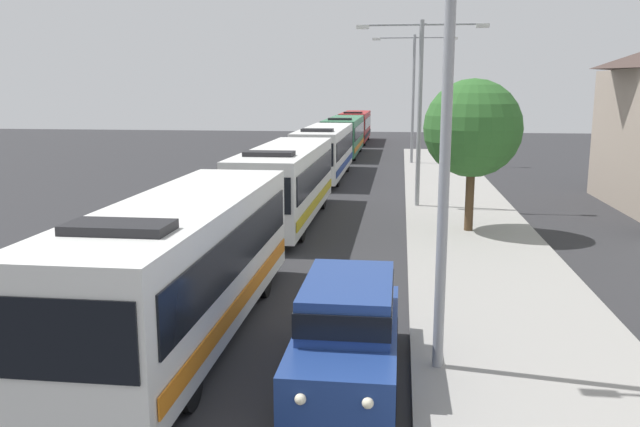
{
  "coord_description": "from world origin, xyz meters",
  "views": [
    {
      "loc": [
        3.3,
        -2.7,
        5.38
      ],
      "look_at": [
        1.02,
        15.58,
        1.82
      ],
      "focal_mm": 36.27,
      "sensor_mm": 36.0,
      "label": 1
    }
  ],
  "objects_px": {
    "bus_lead": "(185,262)",
    "white_suv": "(348,326)",
    "streetlamp_far": "(413,86)",
    "streetlamp_mid": "(420,94)",
    "roadside_tree": "(473,129)",
    "bus_second_in_line": "(286,181)",
    "bus_middle": "(325,150)",
    "bus_fourth_in_line": "(344,135)",
    "streetlamp_near": "(448,83)",
    "bus_rear": "(355,126)"
  },
  "relations": [
    {
      "from": "bus_lead",
      "to": "bus_fourth_in_line",
      "type": "distance_m",
      "value": 39.57
    },
    {
      "from": "white_suv",
      "to": "streetlamp_near",
      "type": "height_order",
      "value": "streetlamp_near"
    },
    {
      "from": "bus_second_in_line",
      "to": "bus_fourth_in_line",
      "type": "xyz_separation_m",
      "value": [
        0.0,
        26.97,
        0.0
      ]
    },
    {
      "from": "bus_lead",
      "to": "streetlamp_near",
      "type": "height_order",
      "value": "streetlamp_near"
    },
    {
      "from": "bus_middle",
      "to": "streetlamp_far",
      "type": "height_order",
      "value": "streetlamp_far"
    },
    {
      "from": "streetlamp_mid",
      "to": "roadside_tree",
      "type": "distance_m",
      "value": 5.5
    },
    {
      "from": "bus_rear",
      "to": "streetlamp_mid",
      "type": "distance_m",
      "value": 37.07
    },
    {
      "from": "bus_second_in_line",
      "to": "bus_fourth_in_line",
      "type": "relative_size",
      "value": 0.93
    },
    {
      "from": "bus_second_in_line",
      "to": "streetlamp_far",
      "type": "height_order",
      "value": "streetlamp_far"
    },
    {
      "from": "bus_second_in_line",
      "to": "bus_rear",
      "type": "xyz_separation_m",
      "value": [
        0.0,
        40.15,
        0.0
      ]
    },
    {
      "from": "white_suv",
      "to": "streetlamp_near",
      "type": "bearing_deg",
      "value": 13.27
    },
    {
      "from": "bus_second_in_line",
      "to": "roadside_tree",
      "type": "height_order",
      "value": "roadside_tree"
    },
    {
      "from": "streetlamp_near",
      "to": "roadside_tree",
      "type": "distance_m",
      "value": 12.66
    },
    {
      "from": "bus_fourth_in_line",
      "to": "bus_rear",
      "type": "distance_m",
      "value": 13.18
    },
    {
      "from": "white_suv",
      "to": "streetlamp_mid",
      "type": "xyz_separation_m",
      "value": [
        1.7,
        17.9,
        4.11
      ]
    },
    {
      "from": "roadside_tree",
      "to": "bus_lead",
      "type": "bearing_deg",
      "value": -122.82
    },
    {
      "from": "streetlamp_near",
      "to": "bus_lead",
      "type": "bearing_deg",
      "value": 166.76
    },
    {
      "from": "streetlamp_far",
      "to": "bus_rear",
      "type": "bearing_deg",
      "value": 105.85
    },
    {
      "from": "streetlamp_near",
      "to": "streetlamp_mid",
      "type": "bearing_deg",
      "value": 90.0
    },
    {
      "from": "bus_lead",
      "to": "roadside_tree",
      "type": "xyz_separation_m",
      "value": [
        7.2,
        11.16,
        2.26
      ]
    },
    {
      "from": "bus_rear",
      "to": "bus_fourth_in_line",
      "type": "bearing_deg",
      "value": -90.0
    },
    {
      "from": "bus_lead",
      "to": "bus_fourth_in_line",
      "type": "relative_size",
      "value": 0.88
    },
    {
      "from": "bus_second_in_line",
      "to": "bus_fourth_in_line",
      "type": "distance_m",
      "value": 26.97
    },
    {
      "from": "bus_lead",
      "to": "streetlamp_near",
      "type": "xyz_separation_m",
      "value": [
        5.4,
        -1.27,
        3.79
      ]
    },
    {
      "from": "bus_lead",
      "to": "bus_rear",
      "type": "distance_m",
      "value": 52.74
    },
    {
      "from": "bus_fourth_in_line",
      "to": "streetlamp_far",
      "type": "distance_m",
      "value": 8.85
    },
    {
      "from": "bus_lead",
      "to": "white_suv",
      "type": "xyz_separation_m",
      "value": [
        3.7,
        -1.67,
        -0.66
      ]
    },
    {
      "from": "bus_lead",
      "to": "streetlamp_near",
      "type": "bearing_deg",
      "value": -13.24
    },
    {
      "from": "white_suv",
      "to": "streetlamp_mid",
      "type": "height_order",
      "value": "streetlamp_mid"
    },
    {
      "from": "bus_lead",
      "to": "streetlamp_far",
      "type": "distance_m",
      "value": 34.37
    },
    {
      "from": "streetlamp_far",
      "to": "white_suv",
      "type": "bearing_deg",
      "value": -92.75
    },
    {
      "from": "bus_second_in_line",
      "to": "bus_fourth_in_line",
      "type": "height_order",
      "value": "same"
    },
    {
      "from": "streetlamp_mid",
      "to": "white_suv",
      "type": "bearing_deg",
      "value": -95.43
    },
    {
      "from": "bus_second_in_line",
      "to": "white_suv",
      "type": "bearing_deg",
      "value": -75.47
    },
    {
      "from": "bus_rear",
      "to": "white_suv",
      "type": "height_order",
      "value": "bus_rear"
    },
    {
      "from": "streetlamp_near",
      "to": "roadside_tree",
      "type": "xyz_separation_m",
      "value": [
        1.8,
        12.43,
        -1.53
      ]
    },
    {
      "from": "bus_middle",
      "to": "streetlamp_far",
      "type": "xyz_separation_m",
      "value": [
        5.4,
        7.65,
        3.87
      ]
    },
    {
      "from": "white_suv",
      "to": "streetlamp_mid",
      "type": "distance_m",
      "value": 18.44
    },
    {
      "from": "streetlamp_near",
      "to": "streetlamp_far",
      "type": "bearing_deg",
      "value": 90.0
    },
    {
      "from": "white_suv",
      "to": "streetlamp_near",
      "type": "xyz_separation_m",
      "value": [
        1.7,
        0.4,
        4.45
      ]
    },
    {
      "from": "bus_lead",
      "to": "streetlamp_far",
      "type": "xyz_separation_m",
      "value": [
        5.4,
        33.72,
        3.87
      ]
    },
    {
      "from": "bus_lead",
      "to": "streetlamp_far",
      "type": "relative_size",
      "value": 1.18
    },
    {
      "from": "streetlamp_far",
      "to": "roadside_tree",
      "type": "bearing_deg",
      "value": -85.43
    },
    {
      "from": "bus_lead",
      "to": "streetlamp_mid",
      "type": "xyz_separation_m",
      "value": [
        5.4,
        16.23,
        3.46
      ]
    },
    {
      "from": "streetlamp_near",
      "to": "streetlamp_mid",
      "type": "xyz_separation_m",
      "value": [
        -0.0,
        17.5,
        -0.34
      ]
    },
    {
      "from": "bus_middle",
      "to": "streetlamp_mid",
      "type": "xyz_separation_m",
      "value": [
        5.4,
        -9.85,
        3.45
      ]
    },
    {
      "from": "streetlamp_near",
      "to": "streetlamp_mid",
      "type": "height_order",
      "value": "streetlamp_near"
    },
    {
      "from": "bus_middle",
      "to": "streetlamp_mid",
      "type": "distance_m",
      "value": 11.75
    },
    {
      "from": "bus_fourth_in_line",
      "to": "roadside_tree",
      "type": "relative_size",
      "value": 2.14
    },
    {
      "from": "bus_fourth_in_line",
      "to": "white_suv",
      "type": "bearing_deg",
      "value": -84.88
    }
  ]
}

